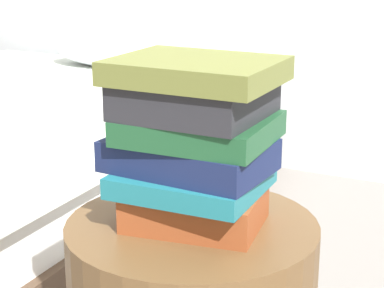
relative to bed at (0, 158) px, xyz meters
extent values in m
cube|color=#4C3828|center=(0.00, -0.01, -0.12)|extent=(1.55, 2.04, 0.22)
ellipsoid|color=silver|center=(-0.02, 0.78, 0.31)|extent=(0.57, 0.30, 0.16)
cube|color=#994723|center=(1.31, -0.91, 0.37)|extent=(0.24, 0.19, 0.06)
cube|color=#1E727F|center=(1.31, -0.91, 0.41)|extent=(0.24, 0.22, 0.03)
cube|color=#19234C|center=(1.30, -0.91, 0.46)|extent=(0.27, 0.18, 0.05)
cube|color=#1E512D|center=(1.31, -0.90, 0.50)|extent=(0.25, 0.21, 0.04)
cube|color=#28282D|center=(1.30, -0.90, 0.55)|extent=(0.22, 0.21, 0.06)
cube|color=olive|center=(1.31, -0.91, 0.60)|extent=(0.26, 0.21, 0.04)
camera|label=1|loc=(1.81, -1.88, 0.80)|focal=64.32mm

